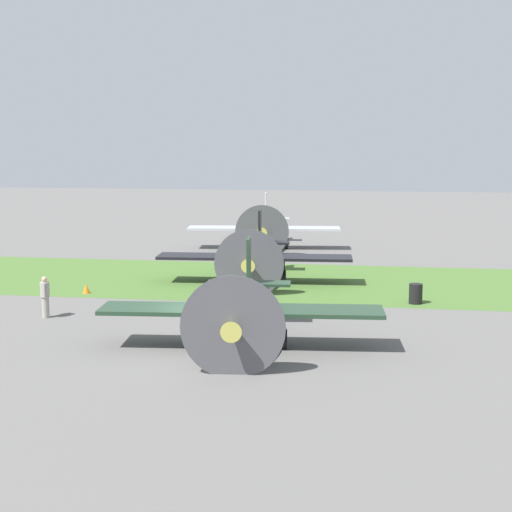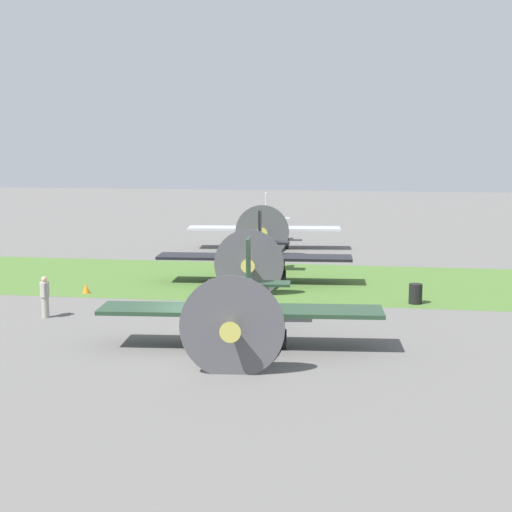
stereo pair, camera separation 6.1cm
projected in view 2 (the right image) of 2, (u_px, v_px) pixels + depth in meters
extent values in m
plane|color=#605E5B|center=(198.00, 346.00, 27.67)|extent=(160.00, 160.00, 0.00)
cube|color=#476B2D|center=(254.00, 280.00, 40.23)|extent=(120.00, 11.00, 0.01)
ellipsoid|color=#233D28|center=(242.00, 303.00, 27.69)|extent=(1.91, 7.17, 1.29)
cube|color=#233D28|center=(241.00, 310.00, 27.31)|extent=(10.12, 2.64, 0.15)
cube|color=#233D28|center=(248.00, 263.00, 30.73)|extent=(0.20, 1.15, 1.98)
cube|color=#233D28|center=(248.00, 283.00, 30.86)|extent=(3.40, 1.23, 0.10)
cone|color=#B7B24C|center=(231.00, 329.00, 23.94)|extent=(0.73, 0.79, 0.67)
cylinder|color=#4C4C51|center=(232.00, 328.00, 24.15)|extent=(3.33, 0.33, 3.34)
ellipsoid|color=#8CB2C6|center=(240.00, 294.00, 27.01)|extent=(0.85, 1.52, 0.73)
cylinder|color=black|center=(283.00, 339.00, 27.26)|extent=(0.29, 0.73, 0.71)
cylinder|color=black|center=(283.00, 325.00, 27.18)|extent=(0.13, 0.13, 1.00)
cylinder|color=black|center=(198.00, 338.00, 27.46)|extent=(0.29, 0.73, 0.71)
cylinder|color=black|center=(198.00, 324.00, 27.38)|extent=(0.13, 0.13, 1.00)
cylinder|color=black|center=(249.00, 318.00, 31.19)|extent=(0.15, 0.34, 0.33)
ellipsoid|color=black|center=(255.00, 253.00, 39.72)|extent=(1.77, 7.07, 1.28)
cube|color=black|center=(254.00, 257.00, 39.34)|extent=(9.97, 2.45, 0.14)
cube|color=black|center=(260.00, 228.00, 42.72)|extent=(0.18, 1.14, 1.95)
cube|color=black|center=(260.00, 242.00, 42.84)|extent=(3.35, 1.16, 0.10)
cone|color=#B7B24C|center=(248.00, 265.00, 36.02)|extent=(0.71, 0.77, 0.66)
cylinder|color=#4C4C51|center=(249.00, 264.00, 36.22)|extent=(3.29, 0.28, 3.29)
ellipsoid|color=#8CB2C6|center=(254.00, 246.00, 39.04)|extent=(0.82, 1.49, 0.72)
cylinder|color=black|center=(284.00, 277.00, 39.27)|extent=(0.28, 0.71, 0.70)
cylinder|color=black|center=(284.00, 267.00, 39.19)|extent=(0.12, 0.12, 0.99)
cylinder|color=black|center=(225.00, 276.00, 39.51)|extent=(0.28, 0.71, 0.70)
cylinder|color=black|center=(225.00, 267.00, 39.43)|extent=(0.12, 0.12, 0.99)
cylinder|color=black|center=(260.00, 268.00, 43.16)|extent=(0.15, 0.34, 0.33)
ellipsoid|color=#B2B7BC|center=(264.00, 225.00, 51.73)|extent=(2.05, 7.24, 1.30)
cube|color=#B2B7BC|center=(264.00, 228.00, 51.34)|extent=(10.21, 2.85, 0.15)
cube|color=#B2B7BC|center=(266.00, 207.00, 54.79)|extent=(0.23, 1.16, 1.99)
cube|color=#B2B7BC|center=(266.00, 219.00, 54.92)|extent=(3.44, 1.30, 0.10)
cone|color=#B7B24C|center=(262.00, 232.00, 47.94)|extent=(0.75, 0.80, 0.67)
cylinder|color=#4C4C51|center=(262.00, 232.00, 48.15)|extent=(3.35, 0.40, 3.36)
ellipsoid|color=#8CB2C6|center=(264.00, 219.00, 51.03)|extent=(0.89, 1.54, 0.73)
cylinder|color=black|center=(287.00, 244.00, 51.32)|extent=(0.31, 0.73, 0.71)
cylinder|color=black|center=(287.00, 236.00, 51.24)|extent=(0.13, 0.13, 1.01)
cylinder|color=black|center=(241.00, 243.00, 51.46)|extent=(0.31, 0.73, 0.71)
cylinder|color=black|center=(241.00, 236.00, 51.38)|extent=(0.13, 0.13, 1.01)
cylinder|color=black|center=(266.00, 239.00, 55.25)|extent=(0.16, 0.35, 0.34)
cylinder|color=#9E998E|center=(45.00, 307.00, 31.93)|extent=(0.30, 0.30, 0.88)
cylinder|color=#9E998E|center=(45.00, 289.00, 31.82)|extent=(0.38, 0.38, 0.62)
sphere|color=tan|center=(44.00, 279.00, 31.75)|extent=(0.23, 0.23, 0.23)
cylinder|color=#9E998E|center=(45.00, 288.00, 32.07)|extent=(0.11, 0.11, 0.59)
cylinder|color=#9E998E|center=(44.00, 291.00, 31.56)|extent=(0.11, 0.11, 0.59)
cylinder|color=black|center=(416.00, 294.00, 34.58)|extent=(0.60, 0.60, 0.90)
cone|color=orange|center=(86.00, 289.00, 36.93)|extent=(0.36, 0.36, 0.44)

